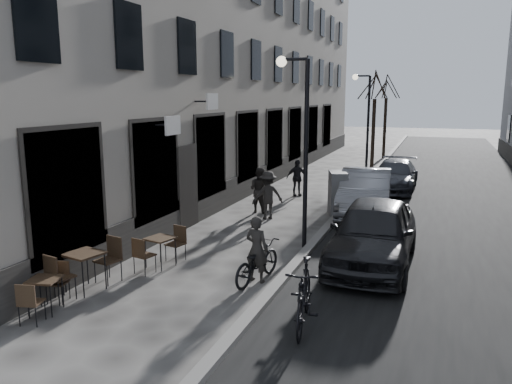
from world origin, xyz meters
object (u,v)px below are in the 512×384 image
Objects in this scene: bistro_set_c at (161,249)px; pedestrian_mid at (268,195)px; tree_near at (375,84)px; utility_cabinet at (337,193)px; car_mid at (365,192)px; car_far at (394,175)px; moped at (304,295)px; bistro_set_a at (45,292)px; streetlamp_near at (300,131)px; streetlamp_far at (365,115)px; bistro_set_b at (85,268)px; pedestrian_near at (259,190)px; tree_far at (387,86)px; car_near at (373,233)px; bicycle at (257,262)px; pedestrian_far at (297,178)px.

bistro_set_c is 0.94× the size of pedestrian_mid.
tree_near reaches higher than utility_cabinet.
car_mid reaches higher than car_far.
bistro_set_a is at bearing -175.46° from moped.
streetlamp_near is 12.00m from streetlamp_far.
tree_near is at bearing 92.37° from bistro_set_b.
moped is at bearing -85.28° from streetlamp_far.
pedestrian_near is (-2.65, -0.63, 0.05)m from utility_cabinet.
tree_far is 25.99m from moped.
car_near is 5.30m from car_mid.
pedestrian_mid is at bearing 64.67° from bistro_set_a.
car_near is (4.79, 1.95, 0.35)m from bistro_set_c.
streetlamp_far is at bearing 73.53° from utility_cabinet.
streetlamp_far reaches higher than pedestrian_mid.
bistro_set_b reaches higher than bicycle.
bistro_set_b is 0.37× the size of car_near.
utility_cabinet is 2.51m from pedestrian_mid.
car_mid is at bearing 177.16° from pedestrian_mid.
bicycle is at bearing -112.87° from pedestrian_far.
tree_near is 11.57m from utility_cabinet.
car_near is 2.37× the size of moped.
tree_far reaches higher than bistro_set_c.
car_far is (3.54, 6.82, -0.16)m from pedestrian_mid.
pedestrian_near is (-2.38, -8.52, -2.35)m from streetlamp_far.
streetlamp_far is 6.04m from pedestrian_far.
pedestrian_mid reaches higher than pedestrian_near.
bistro_set_c is at bearing 81.71° from bistro_set_b.
moped reaches higher than bistro_set_b.
bistro_set_a is 12.63m from pedestrian_far.
tree_far reaches higher than pedestrian_near.
streetlamp_near is 3.65× the size of bistro_set_a.
car_near reaches higher than utility_cabinet.
car_mid is (-0.93, 5.22, -0.02)m from car_near.
bistro_set_b is 0.37× the size of car_mid.
streetlamp_near is 1.07× the size of car_mid.
pedestrian_near is 3.67m from car_mid.
car_mid is at bearing 1.13° from utility_cabinet.
car_far is (3.67, 2.72, -0.10)m from pedestrian_far.
streetlamp_far is at bearing -91.38° from tree_near.
pedestrian_far reaches higher than bistro_set_c.
pedestrian_near is 1.00× the size of pedestrian_mid.
streetlamp_near is at bearing -107.35° from pedestrian_far.
pedestrian_near is (-2.20, 6.32, 0.35)m from bicycle.
streetlamp_near reaches higher than bistro_set_b.
bistro_set_a is at bearing -99.56° from tree_near.
tree_far reaches higher than bicycle.
utility_cabinet is at bearing -89.32° from tree_far.
pedestrian_far is (0.75, 9.54, 0.30)m from bistro_set_c.
bistro_set_b is at bearing -130.49° from pedestrian_far.
utility_cabinet is 5.23m from car_near.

